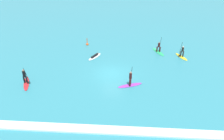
% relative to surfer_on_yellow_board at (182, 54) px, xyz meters
% --- Properties ---
extents(ground_plane, '(120.00, 120.00, 0.00)m').
position_rel_surfer_on_yellow_board_xyz_m(ground_plane, '(-9.65, -5.37, -0.47)').
color(ground_plane, teal).
rests_on(ground_plane, ground).
extents(surfer_on_yellow_board, '(1.60, 2.69, 2.29)m').
position_rel_surfer_on_yellow_board_xyz_m(surfer_on_yellow_board, '(0.00, 0.00, 0.00)').
color(surfer_on_yellow_board, yellow).
rests_on(surfer_on_yellow_board, ground_plane).
extents(surfer_on_white_board, '(1.92, 2.81, 0.37)m').
position_rel_surfer_on_yellow_board_xyz_m(surfer_on_white_board, '(-12.43, -0.78, -0.35)').
color(surfer_on_white_board, white).
rests_on(surfer_on_white_board, ground_plane).
extents(surfer_on_purple_board, '(2.89, 1.63, 2.37)m').
position_rel_surfer_on_yellow_board_xyz_m(surfer_on_purple_board, '(-7.45, -7.90, 0.03)').
color(surfer_on_purple_board, purple).
rests_on(surfer_on_purple_board, ground_plane).
extents(surfer_on_red_board, '(1.69, 3.08, 2.09)m').
position_rel_surfer_on_yellow_board_xyz_m(surfer_on_red_board, '(-19.21, -8.31, 0.02)').
color(surfer_on_red_board, red).
rests_on(surfer_on_red_board, ground_plane).
extents(surfer_on_green_board, '(1.85, 3.28, 2.30)m').
position_rel_surfer_on_yellow_board_xyz_m(surfer_on_green_board, '(-3.08, 1.55, -0.08)').
color(surfer_on_green_board, '#23B266').
rests_on(surfer_on_green_board, ground_plane).
extents(marker_buoy, '(0.45, 0.45, 1.28)m').
position_rel_surfer_on_yellow_board_xyz_m(marker_buoy, '(-14.28, 3.63, -0.29)').
color(marker_buoy, '#E55119').
rests_on(marker_buoy, ground_plane).
extents(wave_crest, '(19.67, 0.90, 0.18)m').
position_rel_surfer_on_yellow_board_xyz_m(wave_crest, '(-9.65, -14.84, -0.38)').
color(wave_crest, white).
rests_on(wave_crest, ground_plane).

